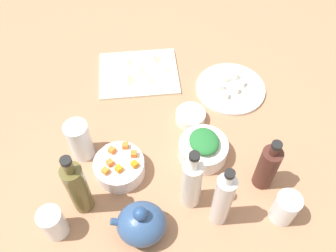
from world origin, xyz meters
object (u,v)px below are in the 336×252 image
drinking_glass_2 (80,140)px  bottle_0 (191,183)px  bowl_small_side (191,116)px  bottle_2 (78,188)px  bottle_1 (223,200)px  bottle_3 (267,167)px  cutting_board (139,73)px  teapot (141,223)px  bowl_greens (203,150)px  plate_tofu (230,88)px  bowl_carrots (120,167)px  drinking_glass_1 (53,223)px  drinking_glass_0 (285,208)px

drinking_glass_2 → bottle_0: bearing=152.2°
bowl_small_side → bottle_2: bearing=42.5°
bottle_1 → bottle_3: size_ratio=1.26×
cutting_board → drinking_glass_2: drinking_glass_2 is taller
teapot → bottle_0: (-13.97, -9.15, 5.00)cm
cutting_board → bowl_greens: 43.14cm
plate_tofu → bottle_1: 51.75cm
bowl_carrots → teapot: size_ratio=1.01×
bowl_carrots → bottle_2: size_ratio=0.61×
plate_tofu → drinking_glass_1: drinking_glass_1 is taller
bowl_carrots → bowl_small_side: 30.77cm
cutting_board → bottle_1: bottle_1 is taller
teapot → bottle_3: size_ratio=0.74×
bowl_small_side → bottle_1: bearing=98.9°
bowl_small_side → bottle_0: (2.22, 30.08, 8.62)cm
bottle_0 → bottle_3: (-22.52, -5.49, -1.79)cm
plate_tofu → bottle_2: bearing=42.0°
bottle_0 → bottle_3: size_ratio=1.22×
teapot → bottle_2: (17.22, -8.61, 5.19)cm
bowl_carrots → drinking_glass_0: drinking_glass_0 is taller
bowl_small_side → bottle_0: 31.37cm
cutting_board → drinking_glass_1: bearing=70.4°
plate_tofu → bottle_0: bearing=67.6°
plate_tofu → bowl_greens: 31.28cm
drinking_glass_2 → plate_tofu: bearing=-153.0°
bowl_greens → drinking_glass_2: drinking_glass_2 is taller
bottle_1 → drinking_glass_0: size_ratio=2.48×
bottle_1 → drinking_glass_2: size_ratio=1.82×
bowl_small_side → drinking_glass_2: drinking_glass_2 is taller
bowl_greens → bottle_0: 17.98cm
bottle_1 → bottle_0: bearing=-35.8°
bottle_1 → drinking_glass_1: size_ratio=2.47×
bowl_small_side → bottle_3: size_ratio=0.49×
plate_tofu → bottle_1: bottle_1 is taller
drinking_glass_2 → bowl_carrots: bearing=148.5°
bottle_1 → drinking_glass_0: bottle_1 is taller
plate_tofu → bottle_3: bearing=96.5°
cutting_board → bottle_3: size_ratio=1.44×
bottle_2 → drinking_glass_0: size_ratio=2.42×
bowl_carrots → bowl_small_side: (-23.36, -20.00, -1.01)cm
plate_tofu → bowl_small_side: (15.90, 13.84, 1.32)cm
plate_tofu → drinking_glass_2: drinking_glass_2 is taller
bottle_2 → bowl_greens: bearing=-156.1°
bottle_2 → drinking_glass_1: 11.61cm
bottle_1 → drinking_glass_2: (41.26, -23.25, -4.22)cm
bottle_1 → drinking_glass_2: bearing=-29.4°
teapot → bottle_0: 17.44cm
bottle_1 → bottle_3: bottle_1 is taller
bowl_greens → drinking_glass_0: size_ratio=1.48×
bowl_greens → bowl_small_side: bowl_greens is taller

